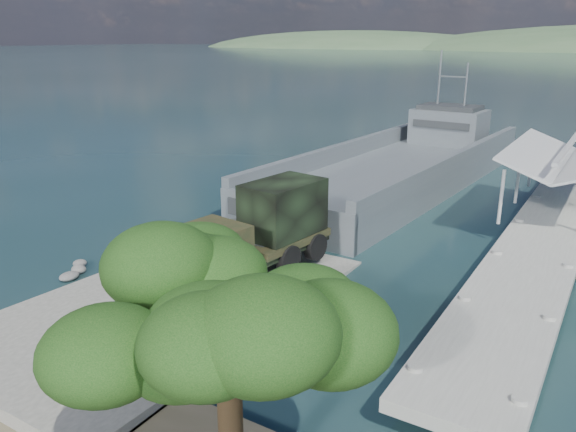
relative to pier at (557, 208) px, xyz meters
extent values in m
plane|color=#183A39|center=(-13.00, -18.77, -1.60)|extent=(1400.00, 1400.00, 0.00)
cube|color=slate|center=(-13.00, -19.77, -1.35)|extent=(10.00, 18.00, 0.50)
cube|color=#9C9B92|center=(0.00, -0.77, -0.60)|extent=(4.00, 44.00, 0.50)
cube|color=#50585F|center=(-12.41, 6.16, -1.12)|extent=(11.77, 32.58, 2.67)
cube|color=#50585F|center=(-16.88, 6.47, 0.85)|extent=(2.83, 31.97, 1.39)
cube|color=#50585F|center=(-7.94, 5.85, 0.85)|extent=(2.83, 31.97, 1.39)
cube|color=#50585F|center=(-13.50, -9.70, -0.53)|extent=(9.61, 1.08, 2.77)
cube|color=#50585F|center=(-11.68, 16.80, 1.81)|extent=(6.68, 4.70, 3.20)
cube|color=#2C3031|center=(-11.68, 16.80, 3.63)|extent=(5.56, 3.77, 0.43)
cylinder|color=#9A9CA0|center=(-12.96, 16.89, 6.08)|extent=(0.17, 0.17, 5.33)
cylinder|color=#9A9CA0|center=(-10.40, 16.72, 5.55)|extent=(0.17, 0.17, 4.27)
cylinder|color=black|center=(-13.10, -18.03, -0.40)|extent=(0.68, 1.46, 1.41)
cylinder|color=black|center=(-10.64, -18.38, -0.40)|extent=(0.68, 1.46, 1.41)
cylinder|color=black|center=(-12.58, -14.39, -0.40)|extent=(0.68, 1.46, 1.41)
cylinder|color=black|center=(-10.11, -14.74, -0.40)|extent=(0.68, 1.46, 1.41)
cylinder|color=black|center=(-12.27, -12.24, -0.40)|extent=(0.68, 1.46, 1.41)
cylinder|color=black|center=(-9.81, -12.60, -0.40)|extent=(0.68, 1.46, 1.41)
cube|color=black|center=(-11.44, -15.21, -0.23)|extent=(3.52, 8.48, 0.27)
cube|color=black|center=(-11.85, -18.10, 0.90)|extent=(2.99, 2.53, 2.17)
cube|color=black|center=(-12.04, -19.39, 0.36)|extent=(2.60, 1.32, 1.08)
cube|color=black|center=(-11.22, -13.71, 0.15)|extent=(3.39, 5.31, 0.38)
cube|color=black|center=(-11.19, -13.49, 1.71)|extent=(3.16, 4.44, 2.71)
cube|color=#2C3031|center=(-12.12, -19.92, -0.29)|extent=(2.72, 0.65, 0.32)
imported|color=black|center=(-16.20, -18.25, -0.13)|extent=(0.84, 0.80, 1.94)
cylinder|color=#332614|center=(-3.79, -27.67, 1.17)|extent=(0.59, 0.59, 5.74)
ellipsoid|color=#11350E|center=(-3.79, -27.67, 3.95)|extent=(5.55, 5.15, 2.38)
ellipsoid|color=#11350E|center=(-7.15, -24.69, 3.95)|extent=(2.77, 2.77, 1.58)
camera|label=1|loc=(3.14, -36.36, 9.92)|focal=35.00mm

